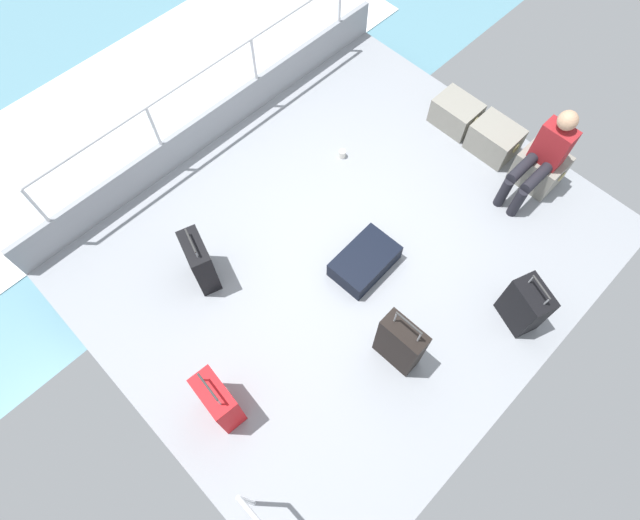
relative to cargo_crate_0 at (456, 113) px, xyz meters
name	(u,v)px	position (x,y,z in m)	size (l,w,h in m)	color
ground_plane	(347,250)	(0.30, -2.17, -0.20)	(4.40, 5.20, 0.06)	gray
gunwale_port	(214,123)	(-1.87, -2.17, 0.05)	(0.06, 5.20, 0.45)	gray
railing_port	(205,87)	(-1.87, -2.17, 0.61)	(0.04, 4.20, 1.02)	silver
sea_wake	(154,94)	(-3.30, -2.17, -0.51)	(12.00, 12.00, 0.01)	#598C9E
cargo_crate_0	(456,113)	(0.00, 0.00, 0.00)	(0.55, 0.40, 0.34)	gray
cargo_crate_1	(494,139)	(0.57, -0.01, 0.01)	(0.56, 0.41, 0.37)	gray
cargo_crate_2	(540,168)	(1.18, -0.01, 0.04)	(0.52, 0.41, 0.42)	gray
passenger_seated	(543,156)	(1.18, -0.19, 0.42)	(0.34, 0.66, 1.12)	maroon
suitcase_0	(525,305)	(2.02, -1.54, 0.13)	(0.45, 0.37, 0.73)	black
suitcase_1	(219,400)	(0.66, -4.19, 0.16)	(0.44, 0.25, 0.83)	red
suitcase_2	(200,261)	(-0.51, -3.45, 0.16)	(0.47, 0.32, 0.76)	black
suitcase_3	(400,343)	(1.44, -2.69, 0.18)	(0.43, 0.21, 0.90)	black
suitcase_4	(365,261)	(0.57, -2.20, -0.06)	(0.47, 0.70, 0.22)	black
paper_cup	(342,154)	(-0.60, -1.33, -0.12)	(0.08, 0.08, 0.10)	white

